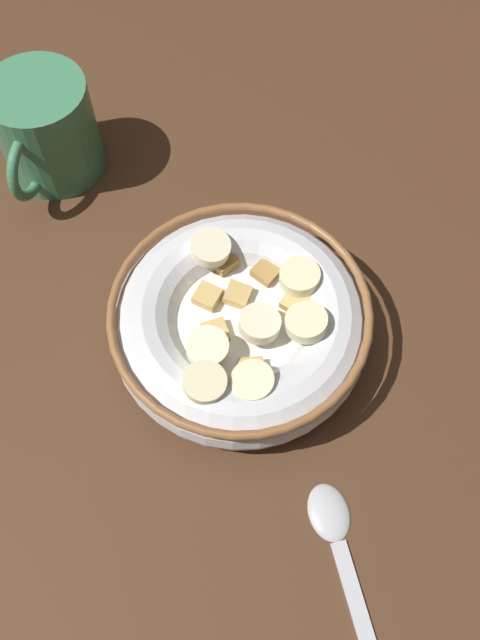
# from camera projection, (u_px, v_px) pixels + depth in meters

# --- Properties ---
(ground_plane) EXTENTS (1.38, 1.38, 0.02)m
(ground_plane) POSITION_uv_depth(u_px,v_px,m) (240.00, 345.00, 0.49)
(ground_plane) COLOR #472B19
(cereal_bowl) EXTENTS (0.18, 0.18, 0.06)m
(cereal_bowl) POSITION_uv_depth(u_px,v_px,m) (241.00, 323.00, 0.46)
(cereal_bowl) COLOR silver
(cereal_bowl) RESTS_ON ground_plane
(spoon) EXTENTS (0.13, 0.08, 0.01)m
(spoon) POSITION_uv_depth(u_px,v_px,m) (341.00, 550.00, 0.41)
(spoon) COLOR #B7B7BC
(spoon) RESTS_ON ground_plane
(coffee_mug) EXTENTS (0.10, 0.08, 0.08)m
(coffee_mug) POSITION_uv_depth(u_px,v_px,m) (46.00, 130.00, 0.52)
(coffee_mug) COLOR #3F7F59
(coffee_mug) RESTS_ON ground_plane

